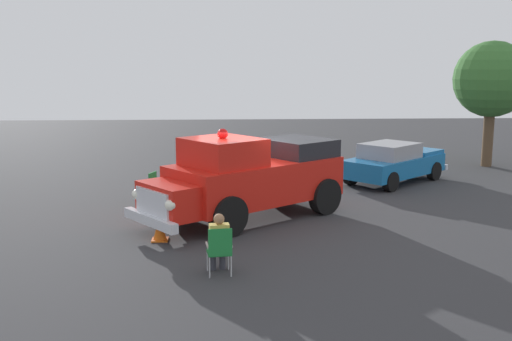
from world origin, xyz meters
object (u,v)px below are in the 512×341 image
object	(u,v)px
vintage_fire_truck	(250,176)
classic_hot_rod	(394,162)
spectator_seated	(219,241)
traffic_cone	(160,228)
lawn_chair_by_car	(156,186)
oak_tree_left	(492,80)
lawn_chair_near_truck	(220,248)

from	to	relation	value
vintage_fire_truck	classic_hot_rod	world-z (taller)	vintage_fire_truck
classic_hot_rod	spectator_seated	distance (m)	11.26
classic_hot_rod	traffic_cone	xyz separation A→B (m)	(6.91, -7.75, -0.44)
classic_hot_rod	lawn_chair_by_car	xyz separation A→B (m)	(3.22, -8.23, -0.16)
oak_tree_left	traffic_cone	world-z (taller)	oak_tree_left
classic_hot_rod	oak_tree_left	size ratio (longest dim) A/B	0.86
lawn_chair_near_truck	oak_tree_left	xyz separation A→B (m)	(-12.68, 11.11, 3.00)
spectator_seated	lawn_chair_near_truck	bearing A→B (deg)	7.85
classic_hot_rod	spectator_seated	size ratio (longest dim) A/B	3.48
classic_hot_rod	lawn_chair_by_car	size ratio (longest dim) A/B	4.40
vintage_fire_truck	lawn_chair_near_truck	size ratio (longest dim) A/B	5.93
lawn_chair_by_car	traffic_cone	xyz separation A→B (m)	(3.69, 0.48, -0.28)
traffic_cone	vintage_fire_truck	bearing A→B (deg)	130.79
spectator_seated	traffic_cone	xyz separation A→B (m)	(-2.43, -1.47, -0.39)
lawn_chair_near_truck	lawn_chair_by_car	world-z (taller)	same
oak_tree_left	traffic_cone	distance (m)	16.49
vintage_fire_truck	oak_tree_left	bearing A→B (deg)	128.30
lawn_chair_by_car	traffic_cone	distance (m)	3.73
lawn_chair_by_car	traffic_cone	world-z (taller)	lawn_chair_by_car
vintage_fire_truck	lawn_chair_by_car	size ratio (longest dim) A/B	5.93
lawn_chair_by_car	oak_tree_left	bearing A→B (deg)	116.18
vintage_fire_truck	traffic_cone	world-z (taller)	vintage_fire_truck
traffic_cone	classic_hot_rod	bearing A→B (deg)	131.73
lawn_chair_near_truck	lawn_chair_by_car	size ratio (longest dim) A/B	1.00
lawn_chair_by_car	oak_tree_left	distance (m)	14.88
vintage_fire_truck	lawn_chair_near_truck	xyz separation A→B (m)	(4.53, -0.79, -0.61)
lawn_chair_by_car	classic_hot_rod	bearing A→B (deg)	111.39
lawn_chair_by_car	oak_tree_left	xyz separation A→B (m)	(-6.43, 13.08, 3.00)
vintage_fire_truck	spectator_seated	distance (m)	4.50
lawn_chair_by_car	spectator_seated	size ratio (longest dim) A/B	0.79
vintage_fire_truck	oak_tree_left	size ratio (longest dim) A/B	1.16
traffic_cone	lawn_chair_near_truck	bearing A→B (deg)	30.10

